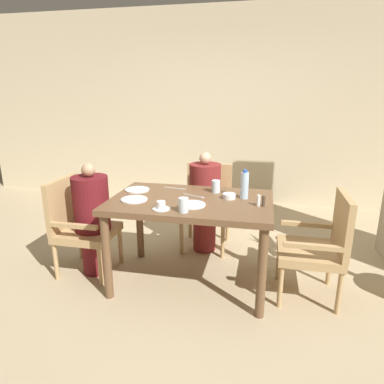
% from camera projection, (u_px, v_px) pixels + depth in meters
% --- Properties ---
extents(ground_plane, '(16.00, 16.00, 0.00)m').
position_uv_depth(ground_plane, '(191.00, 281.00, 3.07)').
color(ground_plane, tan).
extents(wall_back, '(8.00, 0.06, 2.80)m').
position_uv_depth(wall_back, '(227.00, 109.00, 5.00)').
color(wall_back, beige).
rests_on(wall_back, ground_plane).
extents(dining_table, '(1.34, 0.87, 0.77)m').
position_uv_depth(dining_table, '(191.00, 211.00, 2.88)').
color(dining_table, brown).
rests_on(dining_table, ground_plane).
extents(chair_left_side, '(0.50, 0.50, 0.89)m').
position_uv_depth(chair_left_side, '(79.00, 223.00, 3.15)').
color(chair_left_side, tan).
rests_on(chair_left_side, ground_plane).
extents(diner_in_left_chair, '(0.32, 0.32, 1.04)m').
position_uv_depth(diner_in_left_chair, '(92.00, 218.00, 3.10)').
color(diner_in_left_chair, '#5B1419').
rests_on(diner_in_left_chair, ground_plane).
extents(chair_far_side, '(0.50, 0.50, 0.89)m').
position_uv_depth(chair_far_side, '(207.00, 203.00, 3.70)').
color(chair_far_side, tan).
rests_on(chair_far_side, ground_plane).
extents(diner_in_far_chair, '(0.32, 0.32, 1.06)m').
position_uv_depth(diner_in_far_chair, '(205.00, 201.00, 3.55)').
color(diner_in_far_chair, maroon).
rests_on(diner_in_far_chair, ground_plane).
extents(chair_right_side, '(0.50, 0.50, 0.89)m').
position_uv_depth(chair_right_side, '(320.00, 243.00, 2.72)').
color(chair_right_side, tan).
rests_on(chair_right_side, ground_plane).
extents(plate_main_left, '(0.22, 0.22, 0.01)m').
position_uv_depth(plate_main_left, '(134.00, 199.00, 2.82)').
color(plate_main_left, white).
rests_on(plate_main_left, dining_table).
extents(plate_main_right, '(0.22, 0.22, 0.01)m').
position_uv_depth(plate_main_right, '(137.00, 190.00, 3.10)').
color(plate_main_right, white).
rests_on(plate_main_right, dining_table).
extents(plate_dessert_center, '(0.22, 0.22, 0.01)m').
position_uv_depth(plate_dessert_center, '(192.00, 205.00, 2.69)').
color(plate_dessert_center, white).
rests_on(plate_dessert_center, dining_table).
extents(teacup_with_saucer, '(0.13, 0.13, 0.06)m').
position_uv_depth(teacup_with_saucer, '(161.00, 206.00, 2.60)').
color(teacup_with_saucer, white).
rests_on(teacup_with_saucer, dining_table).
extents(bowl_small, '(0.11, 0.11, 0.04)m').
position_uv_depth(bowl_small, '(229.00, 196.00, 2.86)').
color(bowl_small, white).
rests_on(bowl_small, dining_table).
extents(water_bottle, '(0.07, 0.07, 0.25)m').
position_uv_depth(water_bottle, '(245.00, 185.00, 2.84)').
color(water_bottle, silver).
rests_on(water_bottle, dining_table).
extents(glass_tall_near, '(0.08, 0.08, 0.11)m').
position_uv_depth(glass_tall_near, '(183.00, 205.00, 2.53)').
color(glass_tall_near, silver).
rests_on(glass_tall_near, dining_table).
extents(glass_tall_mid, '(0.08, 0.08, 0.11)m').
position_uv_depth(glass_tall_mid, '(216.00, 186.00, 3.03)').
color(glass_tall_mid, silver).
rests_on(glass_tall_mid, dining_table).
extents(salt_shaker, '(0.03, 0.03, 0.09)m').
position_uv_depth(salt_shaker, '(258.00, 200.00, 2.67)').
color(salt_shaker, white).
rests_on(salt_shaker, dining_table).
extents(pepper_shaker, '(0.03, 0.03, 0.09)m').
position_uv_depth(pepper_shaker, '(264.00, 201.00, 2.66)').
color(pepper_shaker, '#4C3D2D').
rests_on(pepper_shaker, dining_table).
extents(fork_beside_plate, '(0.19, 0.09, 0.00)m').
position_uv_depth(fork_beside_plate, '(196.00, 196.00, 2.92)').
color(fork_beside_plate, silver).
rests_on(fork_beside_plate, dining_table).
extents(knife_beside_plate, '(0.21, 0.05, 0.00)m').
position_uv_depth(knife_beside_plate, '(176.00, 188.00, 3.16)').
color(knife_beside_plate, silver).
rests_on(knife_beside_plate, dining_table).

